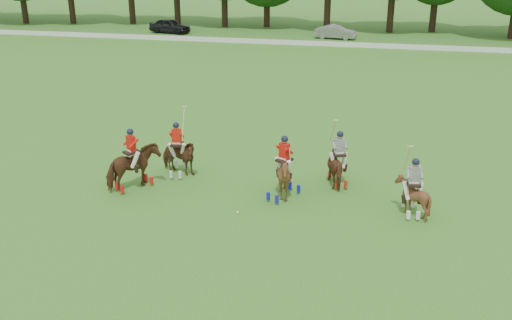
% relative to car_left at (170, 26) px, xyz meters
% --- Properties ---
extents(ground, '(180.00, 180.00, 0.00)m').
position_rel_car_left_xyz_m(ground, '(15.95, -42.50, -0.75)').
color(ground, '#2D651D').
rests_on(ground, ground).
extents(boundary_rail, '(120.00, 0.10, 0.44)m').
position_rel_car_left_xyz_m(boundary_rail, '(15.95, -4.50, -0.53)').
color(boundary_rail, white).
rests_on(boundary_rail, ground).
extents(car_left, '(4.64, 2.53, 1.50)m').
position_rel_car_left_xyz_m(car_left, '(0.00, 0.00, 0.00)').
color(car_left, black).
rests_on(car_left, ground).
extents(car_mid, '(4.13, 1.83, 1.32)m').
position_rel_car_left_xyz_m(car_mid, '(17.41, 0.00, -0.09)').
color(car_mid, gray).
rests_on(car_mid, ground).
extents(polo_red_a, '(1.97, 2.22, 2.43)m').
position_rel_car_left_xyz_m(polo_red_a, '(13.31, -38.81, 0.15)').
color(polo_red_a, '#442512').
rests_on(polo_red_a, ground).
extents(polo_red_b, '(1.69, 1.51, 2.78)m').
position_rel_car_left_xyz_m(polo_red_b, '(14.47, -37.05, 0.04)').
color(polo_red_b, '#442512').
rests_on(polo_red_b, ground).
extents(polo_red_c, '(2.00, 2.07, 2.44)m').
position_rel_car_left_xyz_m(polo_red_c, '(19.10, -38.36, 0.15)').
color(polo_red_c, '#442512').
rests_on(polo_red_c, ground).
extents(polo_stripe_a, '(1.36, 1.92, 2.74)m').
position_rel_car_left_xyz_m(polo_stripe_a, '(20.95, -36.63, 0.04)').
color(polo_stripe_a, '#442512').
rests_on(polo_stripe_a, ground).
extents(polo_stripe_b, '(1.26, 1.38, 2.64)m').
position_rel_car_left_xyz_m(polo_stripe_b, '(23.69, -38.76, -0.01)').
color(polo_stripe_b, '#442512').
rests_on(polo_stripe_b, ground).
extents(polo_ball, '(0.09, 0.09, 0.09)m').
position_rel_car_left_xyz_m(polo_ball, '(17.76, -40.03, -0.70)').
color(polo_ball, white).
rests_on(polo_ball, ground).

